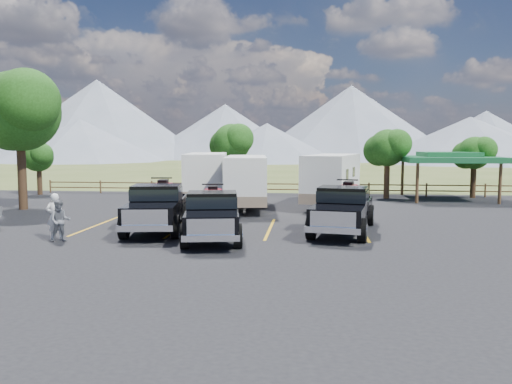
# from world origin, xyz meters

# --- Properties ---
(ground) EXTENTS (320.00, 320.00, 0.00)m
(ground) POSITION_xyz_m (0.00, 0.00, 0.00)
(ground) COLOR #465624
(ground) RESTS_ON ground
(asphalt_lot) EXTENTS (44.00, 34.00, 0.04)m
(asphalt_lot) POSITION_xyz_m (0.00, 3.00, 0.02)
(asphalt_lot) COLOR black
(asphalt_lot) RESTS_ON ground
(stall_lines) EXTENTS (12.12, 5.50, 0.01)m
(stall_lines) POSITION_xyz_m (0.00, 4.00, 0.04)
(stall_lines) COLOR gold
(stall_lines) RESTS_ON asphalt_lot
(tree_big_nw) EXTENTS (5.54, 5.18, 7.84)m
(tree_big_nw) POSITION_xyz_m (-12.55, 9.03, 5.60)
(tree_big_nw) COLOR #2F1F12
(tree_big_nw) RESTS_ON ground
(tree_ne_a) EXTENTS (3.11, 2.92, 4.76)m
(tree_ne_a) POSITION_xyz_m (8.97, 17.01, 3.48)
(tree_ne_a) COLOR #2F1F12
(tree_ne_a) RESTS_ON ground
(tree_ne_b) EXTENTS (2.77, 2.59, 4.27)m
(tree_ne_b) POSITION_xyz_m (14.98, 18.01, 3.13)
(tree_ne_b) COLOR #2F1F12
(tree_ne_b) RESTS_ON ground
(tree_north) EXTENTS (3.46, 3.24, 5.25)m
(tree_north) POSITION_xyz_m (-2.03, 19.02, 3.83)
(tree_north) COLOR #2F1F12
(tree_north) RESTS_ON ground
(tree_nw_small) EXTENTS (2.59, 2.43, 3.85)m
(tree_nw_small) POSITION_xyz_m (-16.02, 17.01, 2.78)
(tree_nw_small) COLOR #2F1F12
(tree_nw_small) RESTS_ON ground
(rail_fence) EXTENTS (36.12, 0.12, 1.00)m
(rail_fence) POSITION_xyz_m (2.00, 18.50, 0.61)
(rail_fence) COLOR brown
(rail_fence) RESTS_ON ground
(pavilion) EXTENTS (6.20, 6.20, 3.22)m
(pavilion) POSITION_xyz_m (13.00, 17.00, 2.79)
(pavilion) COLOR brown
(pavilion) RESTS_ON ground
(mountain_range) EXTENTS (209.00, 71.00, 20.00)m
(mountain_range) POSITION_xyz_m (-7.63, 105.98, 7.87)
(mountain_range) COLOR slate
(mountain_range) RESTS_ON ground
(rig_left) EXTENTS (3.09, 6.83, 2.20)m
(rig_left) POSITION_xyz_m (-2.87, 3.37, 1.10)
(rig_left) COLOR black
(rig_left) RESTS_ON asphalt_lot
(rig_center) EXTENTS (3.01, 6.45, 2.07)m
(rig_center) POSITION_xyz_m (-0.13, 1.70, 1.04)
(rig_center) COLOR black
(rig_center) RESTS_ON asphalt_lot
(rig_right) EXTENTS (3.22, 6.73, 2.16)m
(rig_right) POSITION_xyz_m (5.17, 3.67, 1.08)
(rig_right) COLOR black
(rig_right) RESTS_ON asphalt_lot
(trailer_left) EXTENTS (3.38, 9.11, 3.15)m
(trailer_left) POSITION_xyz_m (-2.59, 12.61, 1.69)
(trailer_left) COLOR white
(trailer_left) RESTS_ON asphalt_lot
(trailer_center) EXTENTS (2.96, 8.74, 3.02)m
(trailer_center) POSITION_xyz_m (0.13, 10.59, 1.62)
(trailer_center) COLOR white
(trailer_center) RESTS_ON asphalt_lot
(trailer_right) EXTENTS (3.88, 8.92, 3.10)m
(trailer_right) POSITION_xyz_m (5.08, 12.02, 1.66)
(trailer_right) COLOR white
(trailer_right) RESTS_ON asphalt_lot
(person_a) EXTENTS (0.77, 0.64, 1.81)m
(person_a) POSITION_xyz_m (-6.23, 0.80, 0.95)
(person_a) COLOR white
(person_a) RESTS_ON asphalt_lot
(person_b) EXTENTS (0.96, 0.87, 1.61)m
(person_b) POSITION_xyz_m (-5.76, 0.26, 0.85)
(person_b) COLOR slate
(person_b) RESTS_ON asphalt_lot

